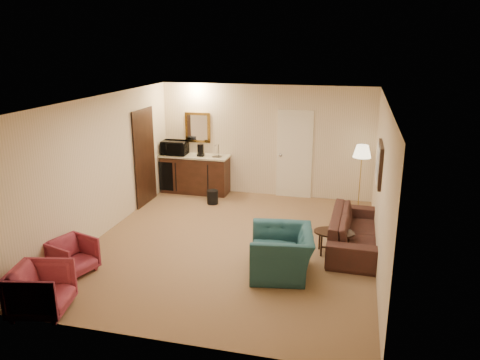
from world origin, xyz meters
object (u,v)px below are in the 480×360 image
Objects in this scene: microwave at (175,146)px; waste_bin at (213,197)px; teal_armchair at (282,245)px; coffee_table at (334,242)px; wetbar_cabinet at (195,174)px; coffee_maker at (201,150)px; rose_chair_near at (73,255)px; floor_lamp at (360,178)px; rose_chair_far at (41,288)px; sofa at (356,225)px.

waste_bin is at bearing -33.18° from microwave.
coffee_table is (0.76, 0.95, -0.28)m from teal_armchair.
coffee_table is at bearing -35.89° from microwave.
microwave reaches higher than waste_bin.
waste_bin is (-2.80, 1.95, -0.04)m from coffee_table.
coffee_maker reaches higher than wetbar_cabinet.
rose_chair_near reaches higher than coffee_table.
floor_lamp is 4.58× the size of waste_bin.
wetbar_cabinet reaches higher than coffee_table.
floor_lamp is 3.72m from coffee_maker.
rose_chair_far is 6.63m from floor_lamp.
microwave is at bearing 17.20° from rose_chair_near.
sofa reaches higher than coffee_table.
wetbar_cabinet is 4.37m from coffee_table.
coffee_maker is at bearing -16.39° from rose_chair_far.
waste_bin is 1.66m from microwave.
rose_chair_far is 4.67m from coffee_table.
rose_chair_near is at bearing -92.04° from microwave.
coffee_maker is (-3.70, 0.29, 0.34)m from floor_lamp.
sofa is 2.91× the size of rose_chair_far.
coffee_table is at bearing 131.64° from teal_armchair.
coffee_table is 3.41m from waste_bin.
microwave reaches higher than wetbar_cabinet.
rose_chair_near is 0.85× the size of rose_chair_far.
wetbar_cabinet is at bearing 0.83° from microwave.
teal_armchair is at bearing -50.45° from microwave.
sofa is 1.48× the size of floor_lamp.
coffee_maker reaches higher than waste_bin.
waste_bin is 1.12× the size of coffee_maker.
floor_lamp is (3.85, -0.32, 0.26)m from wetbar_cabinet.
microwave is 2.13× the size of coffee_maker.
rose_chair_near is 1.98× the size of waste_bin.
wetbar_cabinet is 2.23× the size of rose_chair_far.
coffee_table is 2.47× the size of coffee_maker.
coffee_table is (3.70, 2.85, -0.17)m from rose_chair_far.
wetbar_cabinet is at bearing 142.22° from coffee_table.
coffee_table is 4.85m from microwave.
teal_armchair reaches higher than waste_bin.
floor_lamp is (4.10, 5.20, 0.36)m from rose_chair_far.
teal_armchair is at bearing -69.31° from rose_chair_far.
rose_chair_near is 2.21× the size of coffee_maker.
waste_bin is at bearing -0.11° from rose_chair_near.
wetbar_cabinet is 1.50× the size of teal_armchair.
coffee_maker is at bearing 125.69° from waste_bin.
rose_chair_far is at bearing -92.59° from wetbar_cabinet.
teal_armchair is 3.29m from rose_chair_near.
teal_armchair is 1.48× the size of rose_chair_far.
wetbar_cabinet is 1.02m from waste_bin.
sofa is 1.96× the size of teal_armchair.
teal_armchair is 3.56m from waste_bin.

